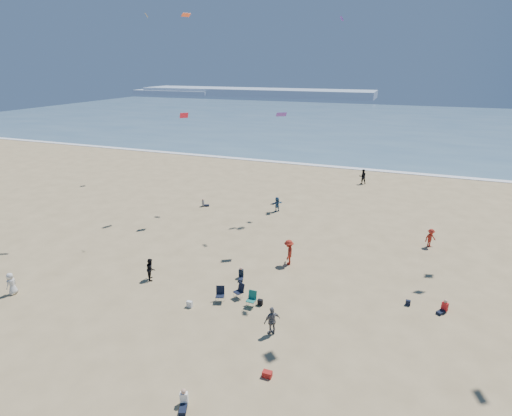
% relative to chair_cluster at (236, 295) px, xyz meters
% --- Properties ---
extents(ground, '(220.00, 220.00, 0.00)m').
position_rel_chair_cluster_xyz_m(ground, '(-0.69, -8.00, -0.50)').
color(ground, tan).
rests_on(ground, ground).
extents(ocean, '(220.00, 100.00, 0.06)m').
position_rel_chair_cluster_xyz_m(ocean, '(-0.69, 87.00, -0.47)').
color(ocean, '#476B84').
rests_on(ocean, ground).
extents(surf_line, '(220.00, 1.20, 0.08)m').
position_rel_chair_cluster_xyz_m(surf_line, '(-0.69, 37.00, -0.46)').
color(surf_line, white).
rests_on(surf_line, ground).
extents(headland_far, '(110.00, 20.00, 3.20)m').
position_rel_chair_cluster_xyz_m(headland_far, '(-60.69, 162.00, 1.10)').
color(headland_far, '#7A8EA8').
rests_on(headland_far, ground).
extents(headland_near, '(40.00, 14.00, 2.00)m').
position_rel_chair_cluster_xyz_m(headland_near, '(-100.69, 157.00, 0.50)').
color(headland_near, '#7A8EA8').
rests_on(headland_near, ground).
extents(standing_flyers, '(34.77, 41.78, 1.94)m').
position_rel_chair_cluster_xyz_m(standing_flyers, '(5.08, 4.16, 0.36)').
color(standing_flyers, slate).
rests_on(standing_flyers, ground).
extents(seated_group, '(23.43, 29.58, 0.84)m').
position_rel_chair_cluster_xyz_m(seated_group, '(1.02, 0.01, -0.08)').
color(seated_group, white).
rests_on(seated_group, ground).
extents(chair_cluster, '(2.69, 1.59, 1.00)m').
position_rel_chair_cluster_xyz_m(chair_cluster, '(0.00, 0.00, 0.00)').
color(chair_cluster, black).
rests_on(chair_cluster, ground).
extents(white_tote, '(0.35, 0.20, 0.40)m').
position_rel_chair_cluster_xyz_m(white_tote, '(-2.48, -1.50, -0.30)').
color(white_tote, silver).
rests_on(white_tote, ground).
extents(black_backpack, '(0.30, 0.22, 0.38)m').
position_rel_chair_cluster_xyz_m(black_backpack, '(1.49, 0.23, -0.31)').
color(black_backpack, black).
rests_on(black_backpack, ground).
extents(cooler, '(0.45, 0.30, 0.30)m').
position_rel_chair_cluster_xyz_m(cooler, '(3.88, -5.30, -0.35)').
color(cooler, '#A51B17').
rests_on(cooler, ground).
extents(navy_bag, '(0.28, 0.18, 0.34)m').
position_rel_chair_cluster_xyz_m(navy_bag, '(10.04, 3.45, -0.33)').
color(navy_bag, black).
rests_on(navy_bag, ground).
extents(kites_aloft, '(43.47, 37.65, 29.05)m').
position_rel_chair_cluster_xyz_m(kites_aloft, '(8.58, 5.25, 14.33)').
color(kites_aloft, silver).
rests_on(kites_aloft, ground).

